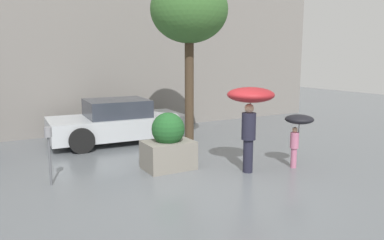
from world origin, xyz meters
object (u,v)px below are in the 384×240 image
parked_car_near (117,122)px  parking_meter (49,143)px  person_adult (250,104)px  person_child (298,125)px  planter_box (168,144)px  street_tree (189,12)px

parked_car_near → parking_meter: bearing=145.0°
person_adult → parked_car_near: size_ratio=0.47×
person_child → parking_meter: 5.38m
parked_car_near → parking_meter: parked_car_near is taller
planter_box → parked_car_near: 3.25m
street_tree → planter_box: bearing=-133.6°
planter_box → street_tree: street_tree is taller
person_adult → person_child: (1.11, -0.36, -0.52)m
person_child → parking_meter: size_ratio=1.05×
street_tree → parking_meter: 4.94m
planter_box → parking_meter: bearing=176.7°
person_child → street_tree: bearing=148.0°
planter_box → parking_meter: (-2.54, 0.14, 0.28)m
planter_box → person_adult: 2.05m
street_tree → parking_meter: street_tree is taller
person_child → person_adult: bearing=-165.4°
person_adult → street_tree: street_tree is taller
planter_box → parked_car_near: size_ratio=0.32×
parked_car_near → person_child: bearing=-146.5°
person_adult → parked_car_near: 4.67m
person_child → parking_meter: (-5.16, 1.53, -0.15)m
person_adult → person_child: 1.28m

